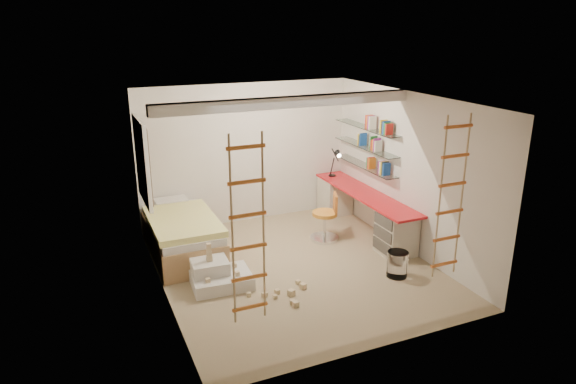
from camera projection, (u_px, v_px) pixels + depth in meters
name	position (u px, v px, depth m)	size (l,w,h in m)	color
floor	(296.00, 268.00, 7.95)	(4.50, 4.50, 0.00)	#988662
ceiling_beam	(288.00, 102.00, 7.41)	(4.00, 0.18, 0.16)	white
window_frame	(142.00, 161.00, 8.02)	(0.06, 1.15, 1.35)	white
window_blind	(145.00, 161.00, 8.04)	(0.02, 1.00, 1.20)	#4C2D1E
rope_ladder_left	(248.00, 231.00, 5.44)	(0.41, 0.04, 2.13)	#C06520
rope_ladder_right	(451.00, 198.00, 6.45)	(0.41, 0.04, 2.13)	#CB5A22
waste_bin	(397.00, 264.00, 7.64)	(0.31, 0.31, 0.39)	white
desk	(363.00, 210.00, 9.22)	(0.56, 2.80, 0.75)	red
shelves	(365.00, 147.00, 9.16)	(0.25, 1.80, 0.71)	white
bed	(182.00, 235.00, 8.35)	(1.02, 2.00, 0.69)	#AD7F51
task_lamp	(336.00, 159.00, 9.80)	(0.14, 0.36, 0.57)	black
swivel_chair	(326.00, 223.00, 8.89)	(0.64, 0.64, 0.84)	orange
play_platform	(218.00, 276.00, 7.39)	(0.88, 0.71, 0.37)	silver
toy_blocks	(256.00, 280.00, 7.20)	(1.35, 1.14, 0.64)	#CCB284
books	(366.00, 140.00, 9.12)	(0.14, 0.64, 0.92)	#194CA5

